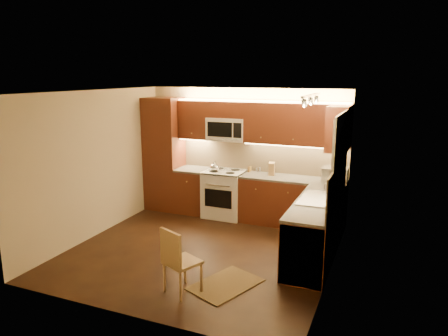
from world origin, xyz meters
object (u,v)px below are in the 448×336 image
at_px(toaster_oven, 335,175).
at_px(dining_chair, 182,260).
at_px(microwave, 227,129).
at_px(kettle, 215,166).
at_px(sink, 318,194).
at_px(stove, 225,194).
at_px(knife_block, 272,169).
at_px(soap_bottle, 338,182).

xyz_separation_m(toaster_oven, dining_chair, (-1.45, -2.97, -0.59)).
relative_size(microwave, kettle, 3.70).
relative_size(kettle, toaster_oven, 0.47).
relative_size(sink, kettle, 4.19).
height_order(stove, microwave, microwave).
height_order(sink, toaster_oven, toaster_oven).
xyz_separation_m(stove, microwave, (0.00, 0.14, 1.26)).
xyz_separation_m(stove, sink, (2.00, -1.12, 0.52)).
bearing_deg(dining_chair, kettle, 129.89).
height_order(sink, knife_block, knife_block).
distance_m(stove, dining_chair, 3.02).
distance_m(kettle, toaster_oven, 2.26).
bearing_deg(microwave, stove, -90.00).
height_order(stove, knife_block, knife_block).
height_order(sink, dining_chair, sink).
bearing_deg(sink, soap_bottle, 77.15).
relative_size(stove, soap_bottle, 5.03).
bearing_deg(sink, dining_chair, -126.75).
xyz_separation_m(soap_bottle, dining_chair, (-1.55, -2.62, -0.55)).
bearing_deg(knife_block, dining_chair, -106.49).
xyz_separation_m(kettle, knife_block, (1.08, 0.21, -0.00)).
bearing_deg(knife_block, kettle, 179.80).
bearing_deg(knife_block, stove, 175.29).
height_order(sink, soap_bottle, soap_bottle).
relative_size(stove, sink, 1.07).
distance_m(stove, soap_bottle, 2.27).
bearing_deg(stove, kettle, -147.71).
bearing_deg(sink, stove, 150.64).
distance_m(sink, toaster_oven, 1.14).
relative_size(sink, dining_chair, 0.97).
distance_m(microwave, toaster_oven, 2.20).
relative_size(sink, toaster_oven, 1.96).
xyz_separation_m(microwave, soap_bottle, (2.18, -0.47, -0.73)).
bearing_deg(toaster_oven, microwave, 174.88).
bearing_deg(soap_bottle, dining_chair, -116.59).
bearing_deg(dining_chair, stove, 126.27).
relative_size(stove, knife_block, 3.87).
relative_size(microwave, knife_block, 3.20).
height_order(microwave, sink, microwave).
relative_size(toaster_oven, soap_bottle, 2.40).
bearing_deg(dining_chair, soap_bottle, 83.62).
xyz_separation_m(toaster_oven, knife_block, (-1.18, 0.09, -0.01)).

